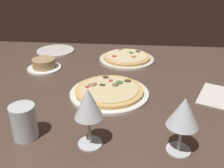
{
  "coord_description": "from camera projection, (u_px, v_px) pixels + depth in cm",
  "views": [
    {
      "loc": [
        6.86,
        -87.24,
        49.14
      ],
      "look_at": [
        -0.74,
        -2.68,
        7.0
      ],
      "focal_mm": 40.86,
      "sensor_mm": 36.0,
      "label": 1
    }
  ],
  "objects": [
    {
      "name": "dining_table",
      "position": [
        115.0,
        92.0,
        0.99
      ],
      "size": [
        150.0,
        110.0,
        4.0
      ],
      "primitive_type": "cube",
      "color": "brown",
      "rests_on": "ground"
    },
    {
      "name": "pizza_main",
      "position": [
        109.0,
        92.0,
        0.93
      ],
      "size": [
        28.94,
        28.94,
        3.28
      ],
      "color": "white",
      "rests_on": "dining_table"
    },
    {
      "name": "pizza_side",
      "position": [
        127.0,
        58.0,
        1.25
      ],
      "size": [
        26.66,
        26.66,
        3.29
      ],
      "color": "silver",
      "rests_on": "dining_table"
    },
    {
      "name": "ramekin_on_saucer",
      "position": [
        44.0,
        65.0,
        1.14
      ],
      "size": [
        15.03,
        15.03,
        4.8
      ],
      "color": "white",
      "rests_on": "dining_table"
    },
    {
      "name": "wine_glass_far",
      "position": [
        184.0,
        114.0,
        0.61
      ],
      "size": [
        8.09,
        8.09,
        15.7
      ],
      "color": "silver",
      "rests_on": "dining_table"
    },
    {
      "name": "wine_glass_near",
      "position": [
        88.0,
        105.0,
        0.63
      ],
      "size": [
        7.41,
        7.41,
        16.95
      ],
      "color": "silver",
      "rests_on": "dining_table"
    },
    {
      "name": "water_glass",
      "position": [
        24.0,
        124.0,
        0.7
      ],
      "size": [
        6.97,
        6.97,
        9.96
      ],
      "color": "silver",
      "rests_on": "dining_table"
    },
    {
      "name": "side_plate",
      "position": [
        56.0,
        51.0,
        1.36
      ],
      "size": [
        19.69,
        19.69,
        0.9
      ],
      "primitive_type": "cylinder",
      "color": "silver",
      "rests_on": "dining_table"
    },
    {
      "name": "paper_menu",
      "position": [
        219.0,
        96.0,
        0.92
      ],
      "size": [
        19.26,
        21.68,
        0.3
      ],
      "primitive_type": "cube",
      "rotation": [
        0.0,
        0.0,
        -0.41
      ],
      "color": "silver",
      "rests_on": "dining_table"
    }
  ]
}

